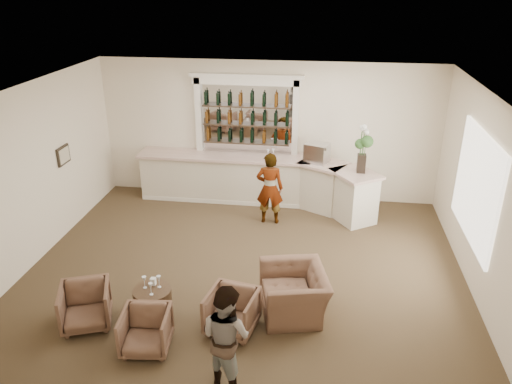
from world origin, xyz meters
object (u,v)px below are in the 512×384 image
Objects in this scene: armchair_far at (294,292)px; flower_vase at (363,146)px; sommelier at (270,188)px; guest at (226,336)px; bar_counter at (258,181)px; armchair_left at (86,306)px; cocktail_table at (153,303)px; armchair_right at (232,312)px; armchair_center at (146,331)px; espresso_machine at (317,153)px.

armchair_far is 1.08× the size of flower_vase.
guest is (-0.01, -4.81, -0.05)m from sommelier.
bar_counter is 5.31m from armchair_left.
guest reaches higher than bar_counter.
cocktail_table is 1.32m from armchair_right.
bar_counter reaches higher than armchair_center.
flower_vase is at bearing -13.97° from bar_counter.
armchair_right is at bearing -81.39° from espresso_machine.
armchair_right is (2.27, 0.18, -0.01)m from armchair_left.
armchair_center is at bearing -74.26° from armchair_far.
armchair_left is at bearing 153.88° from armchair_center.
armchair_left is 3.27m from armchair_far.
espresso_machine is (0.97, 0.90, 0.55)m from sommelier.
armchair_far is at bearing -7.31° from armchair_left.
espresso_machine is at bearing -2.70° from bar_counter.
cocktail_table is 1.03m from armchair_left.
guest reaches higher than cocktail_table.
guest reaches higher than armchair_left.
sommelier is at bearing -58.96° from guest.
espresso_machine is at bearing 60.58° from armchair_center.
armchair_left is 1.52× the size of espresso_machine.
flower_vase is (3.38, 3.98, 1.49)m from cocktail_table.
espresso_machine is (2.42, 4.49, 1.11)m from cocktail_table.
armchair_left is at bearing -160.01° from cocktail_table.
armchair_left reaches higher than armchair_center.
bar_counter is at bearing 166.03° from flower_vase.
sommelier reaches higher than armchair_far.
armchair_center is 1.41× the size of espresso_machine.
cocktail_table is 5.43m from flower_vase.
armchair_far is at bearing -70.79° from espresso_machine.
guest is (1.44, -1.21, 0.50)m from cocktail_table.
sommelier is (1.46, 3.59, 0.56)m from cocktail_table.
armchair_right is 1.08m from armchair_far.
flower_vase reaches higher than armchair_center.
guest is at bearing -25.62° from armchair_center.
armchair_far is (2.22, 0.42, 0.12)m from cocktail_table.
cocktail_table is at bearing -8.90° from guest.
espresso_machine reaches higher than guest.
bar_counter is 7.57× the size of armchair_left.
armchair_center is 2.38m from armchair_far.
bar_counter is 2.65m from flower_vase.
sommelier is 2.30× the size of armchair_center.
flower_vase is at bearing 23.98° from armchair_left.
sommelier is 3.29m from armchair_far.
armchair_far is at bearing 23.62° from armchair_center.
guest is (0.37, -5.77, 0.18)m from bar_counter.
guest is at bearing -77.68° from espresso_machine.
sommelier is 2.18m from flower_vase.
armchair_left is at bearing -164.29° from armchair_right.
sommelier is 4.57m from armchair_center.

